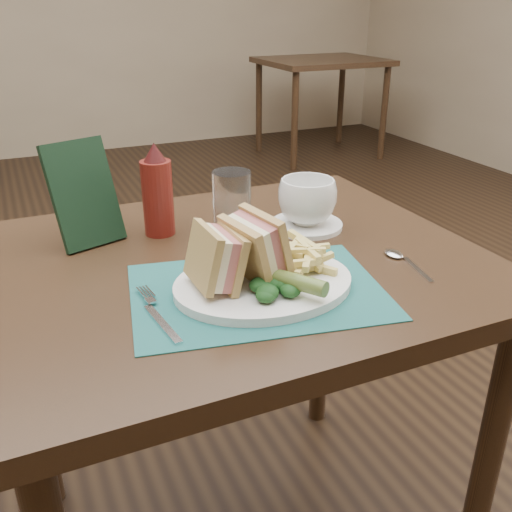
{
  "coord_description": "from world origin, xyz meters",
  "views": [
    {
      "loc": [
        -0.36,
        -1.39,
        1.19
      ],
      "look_at": [
        -0.01,
        -0.61,
        0.8
      ],
      "focal_mm": 40.0,
      "sensor_mm": 36.0,
      "label": 1
    }
  ],
  "objects_px": {
    "sandwich_half_b": "(245,249)",
    "ketchup_bottle": "(157,189)",
    "table_main": "(238,416)",
    "saucer": "(306,225)",
    "coffee_cup": "(307,201)",
    "sandwich_half_a": "(203,260)",
    "plate": "(263,284)",
    "drinking_glass": "(232,204)",
    "table_bg_right": "(320,108)",
    "placemat": "(257,291)",
    "check_presenter": "(84,194)"
  },
  "relations": [
    {
      "from": "sandwich_half_a",
      "to": "check_presenter",
      "type": "relative_size",
      "value": 0.5
    },
    {
      "from": "drinking_glass",
      "to": "plate",
      "type": "bearing_deg",
      "value": -99.9
    },
    {
      "from": "coffee_cup",
      "to": "check_presenter",
      "type": "relative_size",
      "value": 0.59
    },
    {
      "from": "table_bg_right",
      "to": "plate",
      "type": "relative_size",
      "value": 3.0
    },
    {
      "from": "sandwich_half_b",
      "to": "ketchup_bottle",
      "type": "height_order",
      "value": "ketchup_bottle"
    },
    {
      "from": "table_main",
      "to": "ketchup_bottle",
      "type": "height_order",
      "value": "ketchup_bottle"
    },
    {
      "from": "sandwich_half_b",
      "to": "drinking_glass",
      "type": "height_order",
      "value": "same"
    },
    {
      "from": "plate",
      "to": "saucer",
      "type": "bearing_deg",
      "value": 48.34
    },
    {
      "from": "sandwich_half_b",
      "to": "placemat",
      "type": "bearing_deg",
      "value": -47.61
    },
    {
      "from": "placemat",
      "to": "table_main",
      "type": "bearing_deg",
      "value": 82.53
    },
    {
      "from": "table_main",
      "to": "saucer",
      "type": "xyz_separation_m",
      "value": [
        0.19,
        0.08,
        0.38
      ]
    },
    {
      "from": "sandwich_half_b",
      "to": "coffee_cup",
      "type": "xyz_separation_m",
      "value": [
        0.23,
        0.21,
        -0.02
      ]
    },
    {
      "from": "table_main",
      "to": "table_bg_right",
      "type": "height_order",
      "value": "same"
    },
    {
      "from": "sandwich_half_b",
      "to": "ketchup_bottle",
      "type": "bearing_deg",
      "value": 91.55
    },
    {
      "from": "saucer",
      "to": "drinking_glass",
      "type": "height_order",
      "value": "drinking_glass"
    },
    {
      "from": "table_main",
      "to": "ketchup_bottle",
      "type": "relative_size",
      "value": 4.84
    },
    {
      "from": "saucer",
      "to": "coffee_cup",
      "type": "bearing_deg",
      "value": -90.0
    },
    {
      "from": "plate",
      "to": "sandwich_half_a",
      "type": "bearing_deg",
      "value": 176.88
    },
    {
      "from": "table_bg_right",
      "to": "saucer",
      "type": "bearing_deg",
      "value": -120.62
    },
    {
      "from": "check_presenter",
      "to": "table_bg_right",
      "type": "bearing_deg",
      "value": 33.99
    },
    {
      "from": "plate",
      "to": "drinking_glass",
      "type": "distance_m",
      "value": 0.25
    },
    {
      "from": "ketchup_bottle",
      "to": "table_bg_right",
      "type": "bearing_deg",
      "value": 54.7
    },
    {
      "from": "sandwich_half_a",
      "to": "sandwich_half_b",
      "type": "xyz_separation_m",
      "value": [
        0.07,
        0.0,
        0.0
      ]
    },
    {
      "from": "table_main",
      "to": "table_bg_right",
      "type": "xyz_separation_m",
      "value": [
        1.98,
        3.11,
        0.0
      ]
    },
    {
      "from": "drinking_glass",
      "to": "ketchup_bottle",
      "type": "xyz_separation_m",
      "value": [
        -0.13,
        0.06,
        0.03
      ]
    },
    {
      "from": "table_bg_right",
      "to": "placemat",
      "type": "relative_size",
      "value": 2.22
    },
    {
      "from": "table_main",
      "to": "sandwich_half_b",
      "type": "xyz_separation_m",
      "value": [
        -0.03,
        -0.13,
        0.45
      ]
    },
    {
      "from": "sandwich_half_a",
      "to": "sandwich_half_b",
      "type": "height_order",
      "value": "sandwich_half_b"
    },
    {
      "from": "ketchup_bottle",
      "to": "check_presenter",
      "type": "relative_size",
      "value": 0.92
    },
    {
      "from": "sandwich_half_a",
      "to": "coffee_cup",
      "type": "relative_size",
      "value": 0.86
    },
    {
      "from": "plate",
      "to": "drinking_glass",
      "type": "height_order",
      "value": "drinking_glass"
    },
    {
      "from": "placemat",
      "to": "coffee_cup",
      "type": "xyz_separation_m",
      "value": [
        0.21,
        0.22,
        0.06
      ]
    },
    {
      "from": "table_main",
      "to": "plate",
      "type": "xyz_separation_m",
      "value": [
        -0.01,
        -0.14,
        0.38
      ]
    },
    {
      "from": "ketchup_bottle",
      "to": "coffee_cup",
      "type": "bearing_deg",
      "value": -17.7
    },
    {
      "from": "table_bg_right",
      "to": "drinking_glass",
      "type": "distance_m",
      "value": 3.6
    },
    {
      "from": "table_bg_right",
      "to": "ketchup_bottle",
      "type": "relative_size",
      "value": 4.84
    },
    {
      "from": "sandwich_half_a",
      "to": "drinking_glass",
      "type": "bearing_deg",
      "value": 57.14
    },
    {
      "from": "table_bg_right",
      "to": "plate",
      "type": "bearing_deg",
      "value": -121.53
    },
    {
      "from": "plate",
      "to": "drinking_glass",
      "type": "relative_size",
      "value": 2.31
    },
    {
      "from": "placemat",
      "to": "plate",
      "type": "xyz_separation_m",
      "value": [
        0.01,
        0.0,
        0.01
      ]
    },
    {
      "from": "table_main",
      "to": "table_bg_right",
      "type": "relative_size",
      "value": 1.0
    },
    {
      "from": "plate",
      "to": "sandwich_half_b",
      "type": "distance_m",
      "value": 0.07
    },
    {
      "from": "sandwich_half_b",
      "to": "drinking_glass",
      "type": "distance_m",
      "value": 0.25
    },
    {
      "from": "drinking_glass",
      "to": "table_bg_right",
      "type": "bearing_deg",
      "value": 57.02
    },
    {
      "from": "table_bg_right",
      "to": "coffee_cup",
      "type": "distance_m",
      "value": 3.55
    },
    {
      "from": "table_bg_right",
      "to": "sandwich_half_b",
      "type": "xyz_separation_m",
      "value": [
        -2.02,
        -3.24,
        0.45
      ]
    },
    {
      "from": "plate",
      "to": "sandwich_half_b",
      "type": "xyz_separation_m",
      "value": [
        -0.03,
        0.01,
        0.06
      ]
    },
    {
      "from": "placemat",
      "to": "drinking_glass",
      "type": "height_order",
      "value": "drinking_glass"
    },
    {
      "from": "coffee_cup",
      "to": "sandwich_half_a",
      "type": "bearing_deg",
      "value": -145.13
    },
    {
      "from": "table_main",
      "to": "drinking_glass",
      "type": "distance_m",
      "value": 0.45
    }
  ]
}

